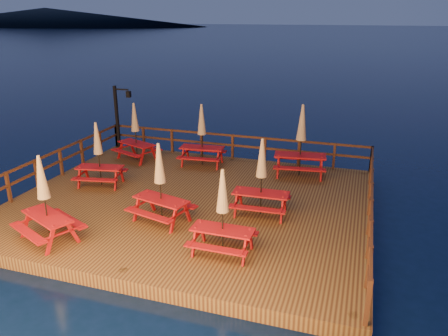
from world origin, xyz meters
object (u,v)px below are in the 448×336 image
Objects in this scene: lamp_post at (120,112)px; picnic_table_2 at (98,153)px; picnic_table_1 at (223,211)px; picnic_table_0 at (301,139)px.

lamp_post is 1.24× the size of picnic_table_2.
lamp_post reaches higher than picnic_table_2.
picnic_table_2 reaches higher than picnic_table_1.
lamp_post is at bearing 135.20° from picnic_table_1.
picnic_table_0 is 6.72m from picnic_table_1.
picnic_table_0 reaches higher than picnic_table_2.
picnic_table_2 is at bearing -69.35° from lamp_post.
picnic_table_0 is 1.19× the size of picnic_table_1.
lamp_post reaches higher than picnic_table_0.
picnic_table_1 is 6.74m from picnic_table_2.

